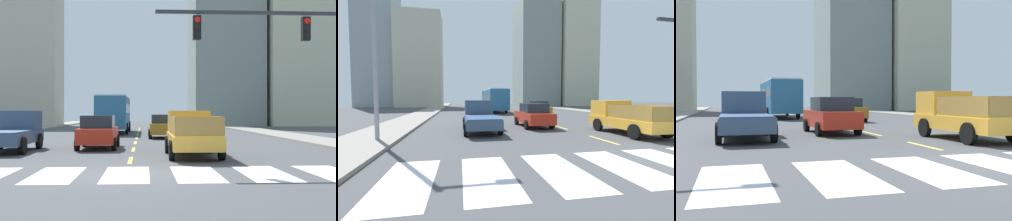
{
  "view_description": "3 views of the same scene",
  "coord_description": "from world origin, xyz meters",
  "views": [
    {
      "loc": [
        0.53,
        -13.46,
        1.89
      ],
      "look_at": [
        2.09,
        15.13,
        2.0
      ],
      "focal_mm": 47.34,
      "sensor_mm": 36.0,
      "label": 1
    },
    {
      "loc": [
        -7.11,
        -6.09,
        2.17
      ],
      "look_at": [
        -2.55,
        16.11,
        0.83
      ],
      "focal_mm": 24.07,
      "sensor_mm": 36.0,
      "label": 2
    },
    {
      "loc": [
        -6.41,
        -7.66,
        1.59
      ],
      "look_at": [
        0.03,
        13.64,
        0.97
      ],
      "focal_mm": 40.4,
      "sensor_mm": 36.0,
      "label": 3
    }
  ],
  "objects": [
    {
      "name": "sidewalk_right",
      "position": [
        11.63,
        18.0,
        0.07
      ],
      "size": [
        3.16,
        110.0,
        0.15
      ],
      "primitive_type": "cube",
      "color": "gray",
      "rests_on": "ground"
    },
    {
      "name": "sidewalk_left",
      "position": [
        -11.63,
        18.0,
        0.07
      ],
      "size": [
        3.16,
        110.0,
        0.15
      ],
      "primitive_type": "cube",
      "color": "gray",
      "rests_on": "ground"
    },
    {
      "name": "crosswalk_stripe_0",
      "position": [
        -8.49,
        0.0,
        0.0
      ],
      "size": [
        1.39,
        3.64,
        0.01
      ],
      "primitive_type": "cube",
      "color": "silver",
      "rests_on": "ground"
    },
    {
      "name": "crosswalk_stripe_1",
      "position": [
        -6.37,
        0.0,
        0.0
      ],
      "size": [
        1.39,
        3.64,
        0.01
      ],
      "primitive_type": "cube",
      "color": "silver",
      "rests_on": "ground"
    },
    {
      "name": "crosswalk_stripe_2",
      "position": [
        -4.24,
        0.0,
        0.0
      ],
      "size": [
        1.39,
        3.64,
        0.01
      ],
      "primitive_type": "cube",
      "color": "silver",
      "rests_on": "ground"
    },
    {
      "name": "crosswalk_stripe_3",
      "position": [
        -2.12,
        0.0,
        0.0
      ],
      "size": [
        1.39,
        3.64,
        0.01
      ],
      "primitive_type": "cube",
      "color": "silver",
      "rests_on": "ground"
    },
    {
      "name": "lane_dash_0",
      "position": [
        0.0,
        4.0,
        0.0
      ],
      "size": [
        0.16,
        2.4,
        0.01
      ],
      "primitive_type": "cube",
      "color": "#E3C94A",
      "rests_on": "ground"
    },
    {
      "name": "lane_dash_1",
      "position": [
        0.0,
        9.0,
        0.0
      ],
      "size": [
        0.16,
        2.4,
        0.01
      ],
      "primitive_type": "cube",
      "color": "#E3C94A",
      "rests_on": "ground"
    },
    {
      "name": "lane_dash_2",
      "position": [
        0.0,
        14.0,
        0.0
      ],
      "size": [
        0.16,
        2.4,
        0.01
      ],
      "primitive_type": "cube",
      "color": "#E3C94A",
      "rests_on": "ground"
    },
    {
      "name": "lane_dash_3",
      "position": [
        0.0,
        19.0,
        0.0
      ],
      "size": [
        0.16,
        2.4,
        0.01
      ],
      "primitive_type": "cube",
      "color": "#E3C94A",
      "rests_on": "ground"
    },
    {
      "name": "lane_dash_4",
      "position": [
        0.0,
        24.0,
        0.0
      ],
      "size": [
        0.16,
        2.4,
        0.01
      ],
      "primitive_type": "cube",
      "color": "#E3C94A",
      "rests_on": "ground"
    },
    {
      "name": "lane_dash_5",
      "position": [
        0.0,
        29.0,
        0.0
      ],
      "size": [
        0.16,
        2.4,
        0.01
      ],
      "primitive_type": "cube",
      "color": "#E3C94A",
      "rests_on": "ground"
    },
    {
      "name": "lane_dash_6",
      "position": [
        0.0,
        34.0,
        0.0
      ],
      "size": [
        0.16,
        2.4,
        0.01
      ],
      "primitive_type": "cube",
      "color": "#E3C94A",
      "rests_on": "ground"
    },
    {
      "name": "lane_dash_7",
      "position": [
        0.0,
        39.0,
        0.0
      ],
      "size": [
        0.16,
        2.4,
        0.01
      ],
      "primitive_type": "cube",
      "color": "#E3C94A",
      "rests_on": "ground"
    },
    {
      "name": "pickup_stakebed",
      "position": [
        2.6,
        5.75,
        0.94
      ],
      "size": [
        2.18,
        5.2,
        1.96
      ],
      "rotation": [
        0.0,
        0.0,
        -0.02
      ],
      "color": "gold",
      "rests_on": "ground"
    },
    {
      "name": "pickup_dark",
      "position": [
        -5.83,
        8.58,
        0.92
      ],
      "size": [
        2.18,
        5.2,
        1.96
      ],
      "rotation": [
        0.0,
        0.0,
        0.0
      ],
      "color": "#344A67",
      "rests_on": "ground"
    },
    {
      "name": "city_bus",
      "position": [
        -2.16,
        26.96,
        1.95
      ],
      "size": [
        2.72,
        10.8,
        3.32
      ],
      "rotation": [
        0.0,
        0.0,
        0.03
      ],
      "color": "#265E89",
      "rests_on": "ground"
    },
    {
      "name": "sedan_far",
      "position": [
        1.88,
        18.94,
        0.86
      ],
      "size": [
        2.02,
        4.4,
        1.72
      ],
      "rotation": [
        0.0,
        0.0,
        0.05
      ],
      "color": "#9C661A",
      "rests_on": "ground"
    },
    {
      "name": "sedan_near_left",
      "position": [
        -1.83,
        9.67,
        0.86
      ],
      "size": [
        2.02,
        4.4,
        1.72
      ],
      "rotation": [
        0.0,
        0.0,
        -0.03
      ],
      "color": "red",
      "rests_on": "ground"
    },
    {
      "name": "streetlight_left",
      "position": [
        -10.86,
        5.66,
        4.97
      ],
      "size": [
        2.2,
        0.28,
        9.0
      ],
      "color": "gray",
      "rests_on": "ground"
    },
    {
      "name": "tower_tall_centre",
      "position": [
        22.02,
        49.06,
        25.79
      ],
      "size": [
        9.02,
        10.63,
        51.59
      ],
      "primitive_type": "cube",
      "color": "beige",
      "rests_on": "ground"
    },
    {
      "name": "block_mid_left",
      "position": [
        -15.82,
        47.85,
        10.35
      ],
      "size": [
        9.61,
        7.09,
        20.71
      ],
      "primitive_type": "cube",
      "color": "#BEB8A1",
      "rests_on": "ground"
    },
    {
      "name": "block_mid_right",
      "position": [
        -25.03,
        50.38,
        13.63
      ],
      "size": [
        7.97,
        8.94,
        27.26
      ],
      "primitive_type": "cube",
      "color": "#8E999F",
      "rests_on": "ground"
    },
    {
      "name": "block_low_left",
      "position": [
        12.22,
        50.42,
        13.35
      ],
      "size": [
        9.6,
        11.05,
        26.7
      ],
      "primitive_type": "cube",
      "color": "gray",
      "rests_on": "ground"
    }
  ]
}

